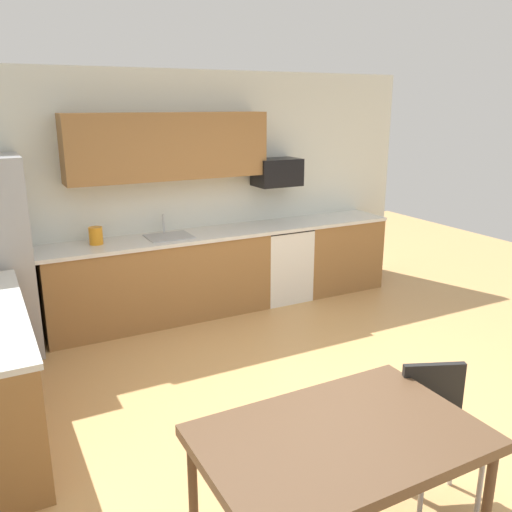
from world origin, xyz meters
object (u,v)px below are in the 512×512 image
object	(u,v)px
oven_range	(280,262)
microwave	(277,172)
chair_near_table	(437,425)
kettle	(96,237)
dining_table	(340,444)

from	to	relation	value
oven_range	microwave	xyz separation A→B (m)	(0.00, 0.10, 1.10)
chair_near_table	microwave	bearing A→B (deg)	74.98
kettle	microwave	bearing A→B (deg)	1.32
microwave	dining_table	world-z (taller)	microwave
kettle	oven_range	bearing A→B (deg)	-1.32
microwave	dining_table	size ratio (longest dim) A/B	0.39
chair_near_table	kettle	xyz separation A→B (m)	(-1.20, 3.56, 0.52)
dining_table	kettle	distance (m)	3.71
oven_range	chair_near_table	distance (m)	3.64
microwave	kettle	xyz separation A→B (m)	(-2.17, -0.05, -0.53)
dining_table	kettle	size ratio (longest dim) A/B	7.00
microwave	dining_table	xyz separation A→B (m)	(-1.77, -3.72, -0.84)
microwave	kettle	size ratio (longest dim) A/B	2.70
kettle	dining_table	bearing A→B (deg)	-83.74
oven_range	microwave	world-z (taller)	microwave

